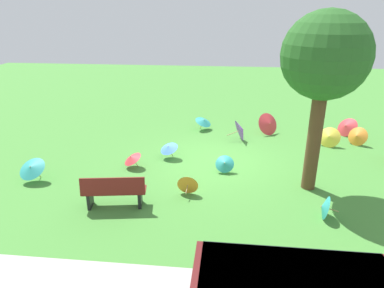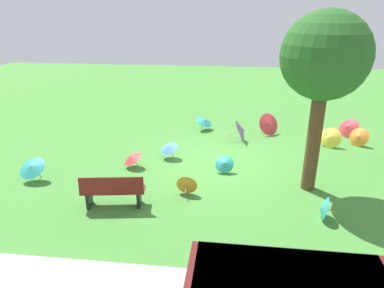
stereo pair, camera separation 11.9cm
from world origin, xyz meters
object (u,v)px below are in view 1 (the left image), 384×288
Objects in this scene: park_bench at (114,191)px; parasol_teal_4 at (324,207)px; parasol_red_0 at (269,124)px; parasol_teal_0 at (225,163)px; parasol_red_3 at (346,126)px; parasol_blue_1 at (169,148)px; parasol_orange_1 at (357,136)px; parasol_yellow_0 at (329,137)px; parasol_orange_0 at (188,184)px; parasol_red_1 at (132,158)px; parasol_teal_1 at (204,121)px; shade_tree at (325,59)px; parasol_purple_0 at (241,130)px; parasol_teal_2 at (31,168)px.

parasol_teal_4 is at bearing -179.32° from park_bench.
parasol_teal_0 is at bearing 65.55° from parasol_red_0.
parasol_red_3 is 7.32m from parasol_blue_1.
parasol_yellow_0 is at bearing 13.92° from parasol_orange_1.
parasol_orange_0 is at bearing -153.05° from park_bench.
parasol_red_1 is 1.33× the size of parasol_teal_4.
parasol_red_3 is (-5.71, 0.07, -0.02)m from parasol_teal_1.
parasol_teal_4 is at bearing 166.10° from parasol_orange_0.
parasol_orange_1 is at bearing -166.08° from parasol_yellow_0.
shade_tree reaches higher than parasol_teal_4.
parasol_teal_0 is at bearing 30.59° from parasol_orange_1.
parasol_red_0 reaches higher than parasol_teal_4.
parasol_orange_1 is at bearing 164.62° from parasol_red_0.
parasol_teal_1 is at bearing -61.50° from parasol_teal_4.
parasol_red_1 is 0.88× the size of parasol_teal_1.
parasol_blue_1 reaches higher than parasol_red_1.
parasol_red_3 is at bearing -85.58° from parasol_orange_1.
parasol_red_0 is (-1.70, -3.73, 0.12)m from parasol_teal_0.
parasol_purple_0 reaches higher than parasol_teal_0.
parasol_red_3 is at bearing -176.68° from parasol_red_0.
parasol_red_0 is at bearing -141.57° from parasol_red_1.
parasol_teal_0 is 1.71m from parasol_orange_0.
parasol_orange_0 is at bearing 40.14° from parasol_yellow_0.
park_bench is at bearing 74.99° from parasol_blue_1.
parasol_teal_2 is at bearing 3.70° from shade_tree.
shade_tree reaches higher than parasol_teal_2.
shade_tree reaches higher than parasol_teal_0.
parasol_yellow_0 reaches higher than parasol_teal_0.
parasol_teal_0 is 2.95m from parasol_red_1.
parasol_purple_0 reaches higher than parasol_orange_0.
park_bench is 3.03m from parasol_teal_2.
parasol_teal_4 is (-0.74, 5.98, -0.14)m from parasol_red_0.
parasol_blue_1 is at bearing 16.73° from parasol_yellow_0.
parasol_purple_0 is (-3.33, -5.22, -0.04)m from park_bench.
parasol_orange_0 is at bearing 36.26° from parasol_orange_1.
park_bench reaches higher than parasol_purple_0.
parasol_red_0 is at bearing 174.69° from parasol_teal_1.
parasol_teal_2 is 0.98× the size of parasol_purple_0.
park_bench is at bearing 158.68° from parasol_teal_2.
shade_tree is at bearing 116.84° from parasol_purple_0.
parasol_teal_4 is (-8.02, 1.04, -0.16)m from parasol_teal_2.
parasol_teal_2 is 0.87× the size of parasol_red_3.
parasol_yellow_0 is at bearing -112.71° from shade_tree.
parasol_teal_1 is (4.72, -1.38, 0.02)m from parasol_yellow_0.
parasol_teal_2 reaches higher than parasol_red_1.
parasol_yellow_0 reaches higher than parasol_teal_2.
parasol_purple_0 is at bearing -70.15° from parasol_teal_4.
parasol_red_0 is at bearing -28.63° from parasol_yellow_0.
parasol_red_3 is at bearing -155.66° from parasol_blue_1.
parasol_yellow_0 is 10.10m from parasol_teal_2.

